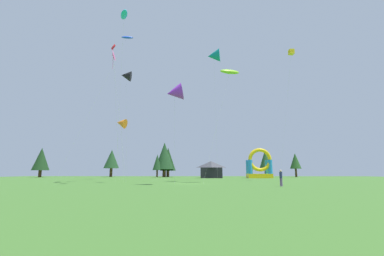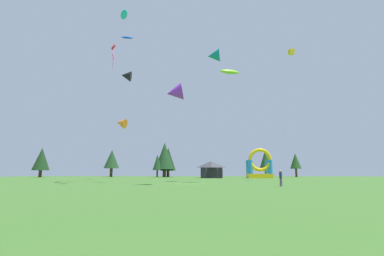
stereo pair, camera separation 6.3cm
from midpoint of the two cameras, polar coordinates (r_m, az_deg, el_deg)
name	(u,v)px [view 1 (the left image)]	position (r m, az deg, el deg)	size (l,w,h in m)	color
ground_plane	(190,184)	(36.23, -0.57, -11.75)	(120.00, 120.00, 0.00)	#3D6B28
kite_yellow_box	(291,52)	(56.10, 20.37, 14.88)	(1.39, 8.76, 24.52)	yellow
kite_pink_diamond	(113,57)	(39.15, -16.62, 14.33)	(2.26, 2.98, 17.71)	#EA599E
kite_blue_parafoil	(127,38)	(47.89, -13.71, 18.16)	(9.75, 3.62, 23.91)	blue
kite_black_delta	(126,76)	(61.50, -13.89, 10.74)	(2.61, 8.43, 23.61)	black
kite_lime_parafoil	(230,72)	(41.11, 7.98, 11.77)	(5.87, 3.37, 16.93)	#8CD826
kite_purple_delta	(175,93)	(34.06, -3.77, 7.54)	(2.43, 4.41, 12.65)	purple
kite_cyan_parafoil	(124,15)	(47.41, -14.32, 22.33)	(3.30, 8.45, 26.86)	#19B7CC
kite_teal_delta	(214,56)	(46.78, 4.61, 15.10)	(2.40, 6.62, 22.02)	#0C7F7A
kite_orange_delta	(121,123)	(41.22, -14.91, 1.02)	(1.84, 2.50, 9.57)	orange
kite_red_diamond	(113,49)	(51.23, -16.58, 15.91)	(1.33, 10.88, 23.82)	red
person_left_edge	(281,176)	(30.80, 18.36, -9.77)	(0.42, 0.42, 1.76)	#724C8C
inflatable_blue_arch	(259,167)	(68.82, 14.15, -8.09)	(5.92, 3.83, 7.29)	yellow
festival_tent	(211,170)	(67.61, 4.09, -8.82)	(5.30, 3.30, 4.17)	black
tree_row_0	(41,159)	(89.48, -29.48, -5.79)	(4.71, 4.71, 8.45)	#4C331E
tree_row_1	(112,159)	(86.29, -16.78, -6.37)	(4.63, 4.63, 8.25)	#4C331E
tree_row_2	(157,162)	(79.33, -7.43, -7.26)	(2.69, 2.69, 6.61)	#4C331E
tree_row_3	(164,156)	(80.99, -5.91, -5.94)	(5.53, 5.53, 10.27)	#4C331E
tree_row_4	(168,159)	(82.17, -5.14, -6.67)	(4.74, 4.74, 8.76)	#4C331E
tree_row_5	(265,160)	(81.40, 15.32, -6.59)	(3.64, 3.64, 7.74)	#4C331E
tree_row_6	(295,161)	(85.89, 21.14, -6.59)	(3.24, 3.24, 7.02)	#4C331E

